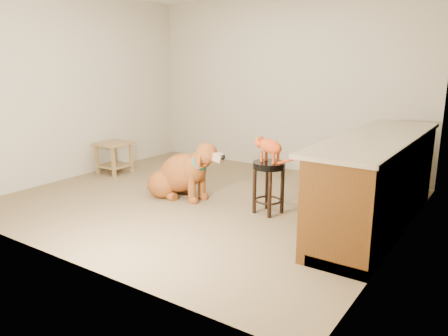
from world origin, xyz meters
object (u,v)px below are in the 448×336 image
Objects in this scene: wood_stool at (391,167)px; side_table at (114,153)px; padded_stool at (269,177)px; golden_retriever at (181,174)px; tabby_kitten at (269,147)px.

wood_stool is 3.88m from side_table.
wood_stool is 1.71× the size of side_table.
padded_stool is 0.72× the size of wood_stool.
side_table is at bearing 174.90° from padded_stool.
golden_retriever is 1.25m from tabby_kitten.
side_table is 1.63m from golden_retriever.
tabby_kitten reaches higher than golden_retriever.
wood_stool is at bearing 50.69° from padded_stool.
tabby_kitten is (-0.01, 0.00, 0.34)m from padded_stool.
tabby_kitten is at bearing 163.20° from padded_stool.
golden_retriever is (1.59, -0.34, -0.02)m from side_table.
golden_retriever is (-1.17, -0.10, -0.12)m from padded_stool.
side_table is at bearing -173.96° from tabby_kitten.
padded_stool is at bearing 5.40° from golden_retriever.
wood_stool is at bearing 31.92° from golden_retriever.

